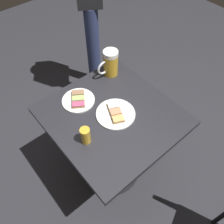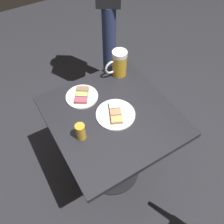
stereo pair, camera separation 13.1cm
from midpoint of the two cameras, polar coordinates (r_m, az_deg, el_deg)
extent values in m
plane|color=#28282D|center=(1.95, 1.97, -13.88)|extent=(6.00, 6.00, 0.00)
cylinder|color=black|center=(1.94, 1.98, -13.79)|extent=(0.44, 0.44, 0.01)
cylinder|color=black|center=(1.63, 2.32, -8.59)|extent=(0.09, 0.09, 0.69)
cube|color=#232328|center=(1.34, 2.79, -1.19)|extent=(0.72, 0.69, 0.04)
cylinder|color=white|center=(1.32, 3.71, -0.75)|extent=(0.23, 0.23, 0.01)
cube|color=#9E7547|center=(1.28, 4.07, -2.21)|extent=(0.07, 0.08, 0.01)
cube|color=#E5B266|center=(1.27, 4.10, -1.94)|extent=(0.07, 0.07, 0.01)
cube|color=#9E7547|center=(1.31, 3.74, -0.45)|extent=(0.07, 0.08, 0.01)
cube|color=#EA8E66|center=(1.30, 3.76, -0.18)|extent=(0.07, 0.07, 0.01)
cube|color=#9E7547|center=(1.34, 3.41, 1.23)|extent=(0.07, 0.08, 0.01)
cube|color=white|center=(1.33, 3.43, 1.50)|extent=(0.07, 0.07, 0.01)
cylinder|color=white|center=(1.41, -4.82, 3.67)|extent=(0.20, 0.20, 0.01)
cube|color=#9E7547|center=(1.43, -4.67, 5.32)|extent=(0.08, 0.09, 0.01)
cube|color=#997051|center=(1.42, -4.70, 5.60)|extent=(0.07, 0.08, 0.01)
cube|color=#9E7547|center=(1.40, -4.85, 3.97)|extent=(0.08, 0.09, 0.01)
cube|color=#ADC66B|center=(1.39, -4.87, 4.25)|extent=(0.07, 0.08, 0.01)
cube|color=#9E7547|center=(1.37, -5.03, 2.57)|extent=(0.08, 0.09, 0.01)
cube|color=#BC4C70|center=(1.36, -5.05, 2.84)|extent=(0.07, 0.08, 0.01)
cylinder|color=gold|center=(1.51, 4.35, 11.38)|extent=(0.09, 0.09, 0.15)
cylinder|color=white|center=(1.46, 4.56, 14.03)|extent=(0.10, 0.10, 0.03)
torus|color=silver|center=(1.48, 2.46, 10.84)|extent=(0.02, 0.10, 0.10)
cylinder|color=gold|center=(1.19, -4.66, -5.05)|extent=(0.05, 0.05, 0.10)
cylinder|color=navy|center=(2.10, 1.12, 13.22)|extent=(0.11, 0.11, 0.94)
cylinder|color=navy|center=(2.28, 1.26, 16.66)|extent=(0.11, 0.11, 0.94)
camera|label=1|loc=(0.07, -87.13, 3.62)|focal=37.02mm
camera|label=2|loc=(0.07, 92.87, -3.62)|focal=37.02mm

